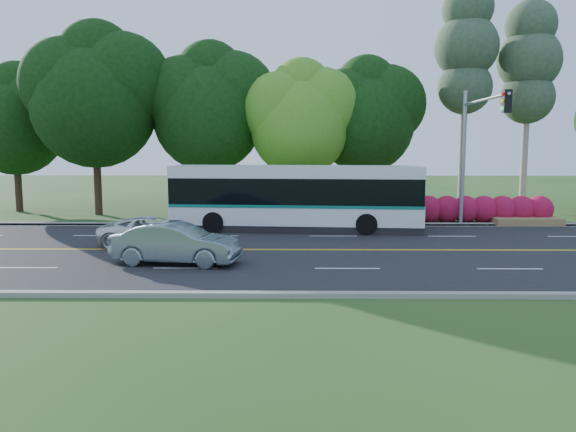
{
  "coord_description": "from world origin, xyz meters",
  "views": [
    {
      "loc": [
        -2.3,
        -22.19,
        4.11
      ],
      "look_at": [
        -2.57,
        2.0,
        1.14
      ],
      "focal_mm": 35.0,
      "sensor_mm": 36.0,
      "label": 1
    }
  ],
  "objects_px": {
    "traffic_signal": "(475,136)",
    "suv": "(153,231)",
    "transit_bus": "(296,199)",
    "sedan": "(176,243)"
  },
  "relations": [
    {
      "from": "transit_bus",
      "to": "suv",
      "type": "relative_size",
      "value": 2.81
    },
    {
      "from": "transit_bus",
      "to": "suv",
      "type": "xyz_separation_m",
      "value": [
        -5.95,
        -4.46,
        -0.97
      ]
    },
    {
      "from": "transit_bus",
      "to": "suv",
      "type": "distance_m",
      "value": 7.5
    },
    {
      "from": "traffic_signal",
      "to": "sedan",
      "type": "bearing_deg",
      "value": -147.58
    },
    {
      "from": "traffic_signal",
      "to": "suv",
      "type": "relative_size",
      "value": 1.59
    },
    {
      "from": "suv",
      "to": "sedan",
      "type": "bearing_deg",
      "value": -158.66
    },
    {
      "from": "transit_bus",
      "to": "sedan",
      "type": "height_order",
      "value": "transit_bus"
    },
    {
      "from": "traffic_signal",
      "to": "transit_bus",
      "type": "xyz_separation_m",
      "value": [
        -8.73,
        -0.07,
        -3.08
      ]
    },
    {
      "from": "suv",
      "to": "traffic_signal",
      "type": "bearing_deg",
      "value": -76.67
    },
    {
      "from": "sedan",
      "to": "suv",
      "type": "relative_size",
      "value": 1.01
    }
  ]
}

